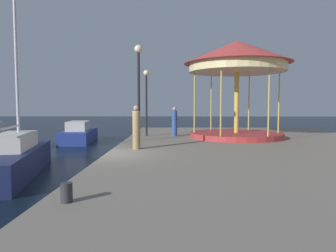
{
  "coord_description": "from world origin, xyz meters",
  "views": [
    {
      "loc": [
        2.76,
        -12.46,
        2.78
      ],
      "look_at": [
        2.47,
        2.33,
        1.75
      ],
      "focal_mm": 33.21,
      "sensor_mm": 36.0,
      "label": 1
    }
  ],
  "objects_px": {
    "sailboat_navy": "(13,159)",
    "carousel": "(237,65)",
    "lamp_post_mid_promenade": "(146,91)",
    "bollard_north": "(67,193)",
    "person_by_the_water": "(174,122)",
    "motorboat_blue": "(79,134)",
    "lamp_post_near_edge": "(139,79)",
    "person_near_carousel": "(136,129)"
  },
  "relations": [
    {
      "from": "carousel",
      "to": "person_by_the_water",
      "type": "bearing_deg",
      "value": 166.84
    },
    {
      "from": "person_by_the_water",
      "to": "bollard_north",
      "type": "bearing_deg",
      "value": -99.37
    },
    {
      "from": "carousel",
      "to": "bollard_north",
      "type": "distance_m",
      "value": 14.41
    },
    {
      "from": "motorboat_blue",
      "to": "person_by_the_water",
      "type": "relative_size",
      "value": 3.04
    },
    {
      "from": "lamp_post_near_edge",
      "to": "carousel",
      "type": "bearing_deg",
      "value": 41.84
    },
    {
      "from": "motorboat_blue",
      "to": "carousel",
      "type": "height_order",
      "value": "carousel"
    },
    {
      "from": "sailboat_navy",
      "to": "carousel",
      "type": "bearing_deg",
      "value": 34.04
    },
    {
      "from": "lamp_post_mid_promenade",
      "to": "bollard_north",
      "type": "height_order",
      "value": "lamp_post_mid_promenade"
    },
    {
      "from": "carousel",
      "to": "bollard_north",
      "type": "xyz_separation_m",
      "value": [
        -5.9,
        -12.49,
        -4.09
      ]
    },
    {
      "from": "lamp_post_near_edge",
      "to": "person_near_carousel",
      "type": "bearing_deg",
      "value": -115.38
    },
    {
      "from": "sailboat_navy",
      "to": "lamp_post_mid_promenade",
      "type": "bearing_deg",
      "value": 59.34
    },
    {
      "from": "bollard_north",
      "to": "person_by_the_water",
      "type": "relative_size",
      "value": 0.22
    },
    {
      "from": "bollard_north",
      "to": "motorboat_blue",
      "type": "bearing_deg",
      "value": 106.31
    },
    {
      "from": "motorboat_blue",
      "to": "lamp_post_mid_promenade",
      "type": "bearing_deg",
      "value": -31.53
    },
    {
      "from": "motorboat_blue",
      "to": "bollard_north",
      "type": "height_order",
      "value": "motorboat_blue"
    },
    {
      "from": "carousel",
      "to": "person_by_the_water",
      "type": "xyz_separation_m",
      "value": [
        -3.7,
        0.87,
        -3.43
      ]
    },
    {
      "from": "lamp_post_mid_promenade",
      "to": "bollard_north",
      "type": "bearing_deg",
      "value": -91.87
    },
    {
      "from": "sailboat_navy",
      "to": "carousel",
      "type": "xyz_separation_m",
      "value": [
        10.01,
        6.76,
        4.43
      ]
    },
    {
      "from": "sailboat_navy",
      "to": "person_near_carousel",
      "type": "distance_m",
      "value": 5.07
    },
    {
      "from": "motorboat_blue",
      "to": "person_near_carousel",
      "type": "bearing_deg",
      "value": -59.46
    },
    {
      "from": "lamp_post_near_edge",
      "to": "person_by_the_water",
      "type": "distance_m",
      "value": 6.26
    },
    {
      "from": "sailboat_navy",
      "to": "motorboat_blue",
      "type": "relative_size",
      "value": 1.36
    },
    {
      "from": "sailboat_navy",
      "to": "lamp_post_mid_promenade",
      "type": "xyz_separation_m",
      "value": [
        4.55,
        7.67,
        2.98
      ]
    },
    {
      "from": "lamp_post_near_edge",
      "to": "lamp_post_mid_promenade",
      "type": "relative_size",
      "value": 1.12
    },
    {
      "from": "motorboat_blue",
      "to": "person_near_carousel",
      "type": "height_order",
      "value": "person_near_carousel"
    },
    {
      "from": "lamp_post_mid_promenade",
      "to": "bollard_north",
      "type": "distance_m",
      "value": 13.66
    },
    {
      "from": "lamp_post_mid_promenade",
      "to": "person_near_carousel",
      "type": "bearing_deg",
      "value": -89.35
    },
    {
      "from": "sailboat_navy",
      "to": "person_near_carousel",
      "type": "xyz_separation_m",
      "value": [
        4.61,
        1.82,
        1.05
      ]
    },
    {
      "from": "motorboat_blue",
      "to": "lamp_post_mid_promenade",
      "type": "distance_m",
      "value": 6.93
    },
    {
      "from": "carousel",
      "to": "person_near_carousel",
      "type": "bearing_deg",
      "value": -137.49
    },
    {
      "from": "person_by_the_water",
      "to": "person_near_carousel",
      "type": "relative_size",
      "value": 0.94
    },
    {
      "from": "motorboat_blue",
      "to": "carousel",
      "type": "bearing_deg",
      "value": -21.11
    },
    {
      "from": "bollard_north",
      "to": "person_near_carousel",
      "type": "xyz_separation_m",
      "value": [
        0.5,
        7.54,
        0.72
      ]
    },
    {
      "from": "lamp_post_mid_promenade",
      "to": "person_by_the_water",
      "type": "bearing_deg",
      "value": -1.22
    },
    {
      "from": "motorboat_blue",
      "to": "lamp_post_mid_promenade",
      "type": "height_order",
      "value": "lamp_post_mid_promenade"
    },
    {
      "from": "carousel",
      "to": "bollard_north",
      "type": "relative_size",
      "value": 15.79
    },
    {
      "from": "motorboat_blue",
      "to": "carousel",
      "type": "relative_size",
      "value": 0.88
    },
    {
      "from": "person_by_the_water",
      "to": "lamp_post_near_edge",
      "type": "bearing_deg",
      "value": -105.96
    },
    {
      "from": "lamp_post_near_edge",
      "to": "person_by_the_water",
      "type": "height_order",
      "value": "lamp_post_near_edge"
    },
    {
      "from": "carousel",
      "to": "person_near_carousel",
      "type": "relative_size",
      "value": 3.25
    },
    {
      "from": "lamp_post_mid_promenade",
      "to": "person_by_the_water",
      "type": "height_order",
      "value": "lamp_post_mid_promenade"
    },
    {
      "from": "sailboat_navy",
      "to": "lamp_post_mid_promenade",
      "type": "height_order",
      "value": "sailboat_navy"
    }
  ]
}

